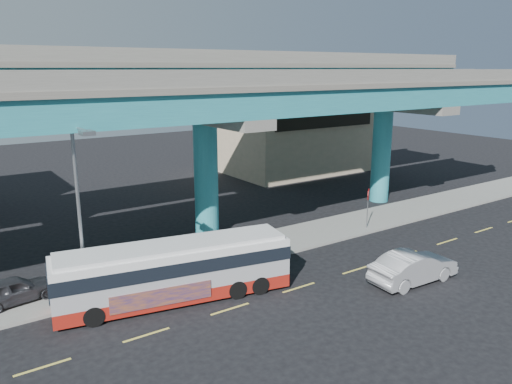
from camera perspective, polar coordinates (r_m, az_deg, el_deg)
ground at (r=25.48m, az=4.48°, el=-10.61°), size 120.00×120.00×0.00m
sidewalk at (r=29.58m, az=-2.25°, el=-6.83°), size 70.00×4.00×0.15m
lane_markings at (r=25.27m, az=4.91°, el=-10.82°), size 58.00×0.12×0.01m
viaduct at (r=30.80m, az=-6.06°, el=11.22°), size 52.00×12.40×11.70m
building_beige at (r=52.84m, az=4.16°, el=6.26°), size 14.00×10.23×7.00m
transit_bus at (r=23.66m, az=-9.25°, el=-8.72°), size 11.11×4.33×2.79m
sedan at (r=26.69m, az=17.55°, el=-8.19°), size 2.23×5.08×1.61m
parked_car at (r=25.63m, az=-25.92°, el=-10.02°), size 2.55×4.08×1.24m
street_lamp at (r=22.65m, az=-19.40°, el=0.16°), size 0.50×2.66×8.27m
stop_sign at (r=33.85m, az=12.71°, el=-0.83°), size 0.69×0.50×2.72m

